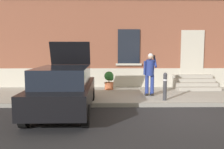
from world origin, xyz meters
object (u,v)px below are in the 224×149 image
object	(u,v)px
bollard_far_left	(60,86)
planter_terracotta	(109,80)
bollard_near_person	(165,85)
hatchback_car_black	(64,89)
planter_olive	(62,79)
person_on_phone	(150,72)

from	to	relation	value
bollard_far_left	planter_terracotta	size ratio (longest dim) A/B	1.22
bollard_near_person	planter_terracotta	distance (m)	3.24
hatchback_car_black	bollard_far_left	size ratio (longest dim) A/B	3.91
planter_olive	person_on_phone	bearing A→B (deg)	-25.16
bollard_near_person	planter_olive	bearing A→B (deg)	147.97
person_on_phone	planter_olive	xyz separation A→B (m)	(-3.94, 1.85, -0.54)
person_on_phone	planter_terracotta	xyz separation A→B (m)	(-1.66, 1.61, -0.54)
person_on_phone	planter_olive	distance (m)	4.39
hatchback_car_black	planter_terracotta	xyz separation A→B (m)	(1.45, 3.71, -0.19)
hatchback_car_black	planter_olive	xyz separation A→B (m)	(-0.83, 3.95, -0.19)
hatchback_car_black	planter_olive	world-z (taller)	hatchback_car_black
person_on_phone	planter_olive	bearing A→B (deg)	166.61
hatchback_car_black	bollard_near_person	world-z (taller)	hatchback_car_black
bollard_near_person	bollard_far_left	bearing A→B (deg)	180.00
hatchback_car_black	bollard_far_left	distance (m)	1.29
bollard_far_left	person_on_phone	world-z (taller)	person_on_phone
person_on_phone	planter_terracotta	size ratio (longest dim) A/B	2.03
planter_terracotta	bollard_near_person	bearing A→B (deg)	-50.09
hatchback_car_black	person_on_phone	bearing A→B (deg)	34.09
planter_olive	planter_terracotta	distance (m)	2.29
bollard_far_left	planter_terracotta	bearing A→B (deg)	53.45
bollard_near_person	person_on_phone	distance (m)	1.07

